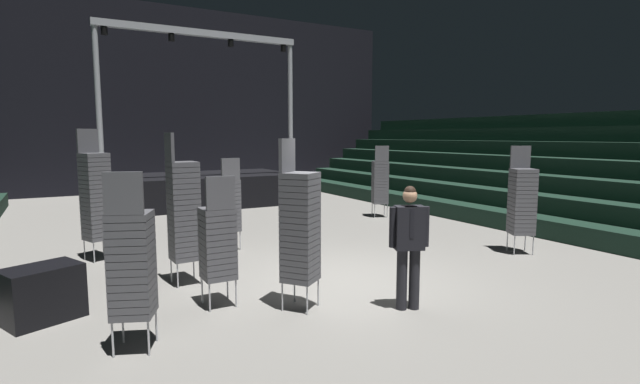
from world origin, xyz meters
name	(u,v)px	position (x,y,z in m)	size (l,w,h in m)	color
ground_plane	(347,283)	(0.00, 0.00, -0.05)	(22.00, 30.00, 0.10)	slate
arena_end_wall	(163,99)	(0.00, 15.00, 4.00)	(22.00, 0.30, 8.00)	black
bleacher_bank_right	(590,167)	(8.38, 1.00, 1.58)	(5.25, 24.00, 3.15)	black
stage_riser	(195,187)	(0.00, 9.98, 0.62)	(6.59, 3.48, 5.71)	black
man_with_tie	(409,240)	(0.03, -1.55, 0.99)	(0.56, 0.37, 1.74)	black
chair_stack_front_left	(132,262)	(-3.50, -1.03, 1.03)	(0.57, 0.57, 2.05)	#B2B5BA
chair_stack_front_right	(96,195)	(-3.56, 3.51, 1.28)	(0.58, 0.58, 2.56)	#B2B5BA
chair_stack_mid_left	(183,209)	(-2.42, 1.15, 1.24)	(0.46, 0.46, 2.48)	#B2B5BA
chair_stack_mid_right	(300,225)	(-1.28, -0.78, 1.19)	(0.62, 0.62, 2.39)	#B2B5BA
chair_stack_mid_centre	(228,204)	(-1.06, 3.06, 0.98)	(0.49, 0.49, 1.96)	#B2B5BA
chair_stack_rear_left	(380,181)	(4.23, 4.83, 1.07)	(0.58, 0.58, 2.14)	#B2B5BA
chair_stack_rear_right	(522,200)	(4.15, -0.18, 1.11)	(0.60, 0.60, 2.22)	#B2B5BA
chair_stack_rear_centre	(218,241)	(-2.25, -0.12, 0.94)	(0.44, 0.44, 1.88)	#B2B5BA
equipment_road_case	(42,294)	(-4.44, 0.47, 0.36)	(0.90, 0.60, 0.73)	black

